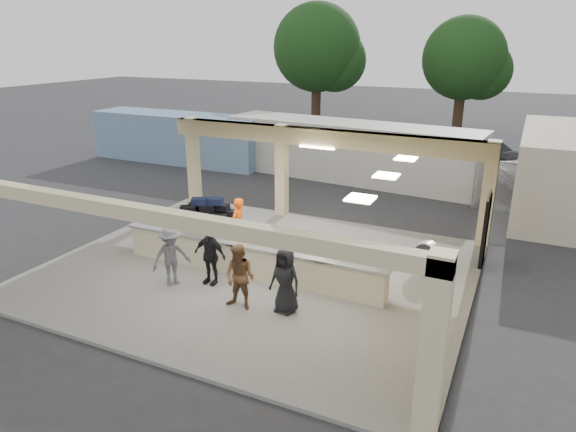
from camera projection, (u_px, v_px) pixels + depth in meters
The scene contains 16 objects.
ground at pixel (258, 271), 15.18m from camera, with size 120.00×120.00×0.00m, color #2A2A2C.
pavilion at pixel (274, 223), 15.22m from camera, with size 12.01×10.00×3.55m.
baggage_counter at pixel (249, 259), 14.56m from camera, with size 8.20×0.58×0.98m.
luggage_cart at pixel (205, 215), 17.57m from camera, with size 2.52×1.97×1.29m.
drum_fan at pixel (428, 256), 14.72m from camera, with size 0.91×0.58×0.96m.
baggage_handler at pixel (238, 225), 16.09m from camera, with size 0.64×0.35×1.76m, color #FF550D.
passenger_a at pixel (240, 277), 12.68m from camera, with size 0.82×0.36×1.68m, color brown.
passenger_b at pixel (210, 255), 13.99m from camera, with size 0.98×0.36×1.67m, color black.
passenger_c at pixel (171, 256), 13.92m from camera, with size 1.08×0.38×1.67m, color #525257.
passenger_d at pixel (285, 280), 12.52m from camera, with size 0.83×0.34×1.69m, color black.
car_white_a at pixel (557, 174), 23.21m from camera, with size 2.37×4.99×1.43m, color white.
car_dark at pixel (484, 155), 26.55m from camera, with size 1.67×4.75×1.58m, color black.
container_white at pixel (349, 151), 24.72m from camera, with size 12.59×2.52×2.73m, color silver.
container_blue at pixel (179, 138), 28.33m from camera, with size 10.04×2.41×2.61m, color #719AB6.
tree_left at pixel (322, 51), 37.06m from camera, with size 6.60×6.30×9.00m.
tree_mid at pixel (469, 62), 34.95m from camera, with size 6.00×5.60×8.00m.
Camera 1 is at (6.70, -12.09, 6.56)m, focal length 32.00 mm.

